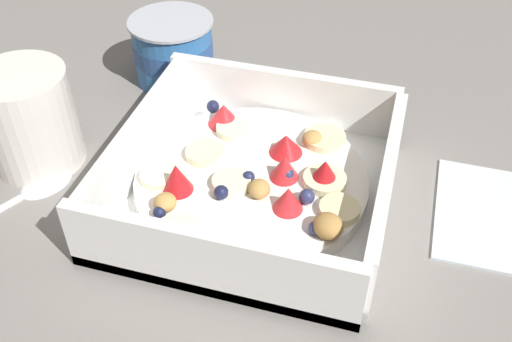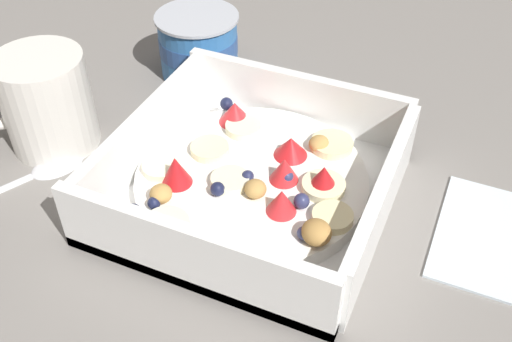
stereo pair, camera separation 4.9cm
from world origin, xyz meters
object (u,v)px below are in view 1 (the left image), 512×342
coffee_mug (27,119)px  folded_napkin (511,218)px  yogurt_cup (173,49)px  fruit_bowl (256,180)px  spoon (17,196)px

coffee_mug → folded_napkin: (0.41, 0.04, -0.04)m
yogurt_cup → folded_napkin: size_ratio=0.73×
coffee_mug → folded_napkin: 0.42m
folded_napkin → fruit_bowl: bearing=-171.4°
folded_napkin → spoon: bearing=-167.3°
fruit_bowl → spoon: fruit_bowl is taller
yogurt_cup → coffee_mug: coffee_mug is taller
fruit_bowl → yogurt_cup: size_ratio=2.48×
spoon → coffee_mug: 0.07m
folded_napkin → coffee_mug: bearing=-174.7°
fruit_bowl → spoon: (-0.19, -0.06, -0.02)m
coffee_mug → yogurt_cup: bearing=67.2°
fruit_bowl → folded_napkin: fruit_bowl is taller
spoon → yogurt_cup: bearing=75.1°
yogurt_cup → coffee_mug: (-0.07, -0.16, 0.01)m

